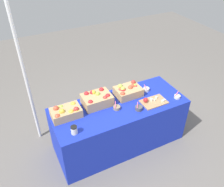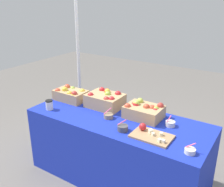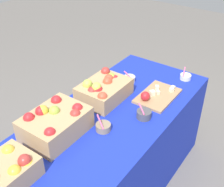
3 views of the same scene
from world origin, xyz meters
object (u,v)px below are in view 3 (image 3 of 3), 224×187
at_px(sample_bowl_near, 144,114).
at_px(sample_bowl_far, 103,127).
at_px(sample_bowl_mid, 129,79).
at_px(cutting_board_front, 156,95).
at_px(apple_crate_right, 104,89).
at_px(sample_bowl_extra, 185,77).
at_px(apple_crate_middle, 55,123).

height_order(sample_bowl_near, sample_bowl_far, sample_bowl_far).
relative_size(sample_bowl_mid, sample_bowl_far, 0.92).
distance_m(cutting_board_front, sample_bowl_mid, 0.29).
bearing_deg(apple_crate_right, cutting_board_front, -54.11).
xyz_separation_m(apple_crate_right, sample_bowl_extra, (0.60, -0.38, -0.05)).
relative_size(cutting_board_front, sample_bowl_far, 3.46).
bearing_deg(sample_bowl_near, sample_bowl_extra, -1.84).
bearing_deg(sample_bowl_far, sample_bowl_extra, -10.55).
xyz_separation_m(sample_bowl_near, sample_bowl_far, (-0.26, 0.15, -0.00)).
xyz_separation_m(sample_bowl_mid, sample_bowl_extra, (0.30, -0.35, -0.00)).
relative_size(apple_crate_right, cutting_board_front, 1.04).
height_order(cutting_board_front, sample_bowl_far, sample_bowl_far).
height_order(apple_crate_right, cutting_board_front, apple_crate_right).
distance_m(apple_crate_middle, sample_bowl_mid, 0.79).
distance_m(apple_crate_middle, sample_bowl_far, 0.30).
xyz_separation_m(apple_crate_middle, sample_bowl_near, (0.45, -0.37, -0.06)).
bearing_deg(cutting_board_front, sample_bowl_mid, 75.08).
bearing_deg(sample_bowl_far, apple_crate_right, 35.77).
bearing_deg(sample_bowl_far, apple_crate_middle, 131.25).
bearing_deg(apple_crate_middle, sample_bowl_near, -39.10).
relative_size(apple_crate_middle, sample_bowl_mid, 4.15).
bearing_deg(sample_bowl_mid, apple_crate_middle, 177.25).
bearing_deg(sample_bowl_extra, sample_bowl_mid, 130.81).
bearing_deg(sample_bowl_mid, sample_bowl_extra, -49.19).
distance_m(apple_crate_right, sample_bowl_far, 0.37).
xyz_separation_m(cutting_board_front, sample_bowl_far, (-0.52, 0.10, 0.01)).
distance_m(sample_bowl_near, sample_bowl_far, 0.30).
distance_m(sample_bowl_near, sample_bowl_extra, 0.64).
relative_size(apple_crate_middle, cutting_board_front, 1.10).
bearing_deg(sample_bowl_mid, cutting_board_front, -104.92).
distance_m(apple_crate_right, cutting_board_front, 0.39).
height_order(apple_crate_middle, sample_bowl_near, apple_crate_middle).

